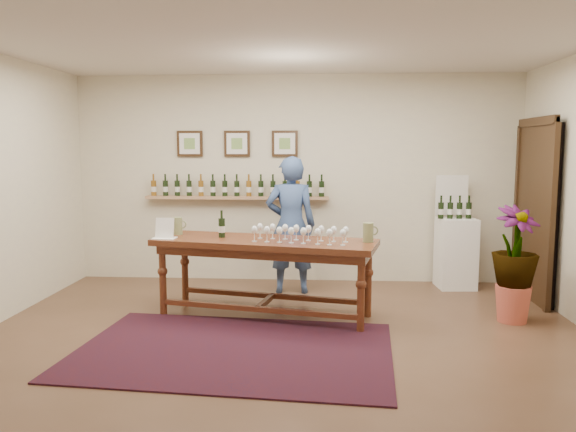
# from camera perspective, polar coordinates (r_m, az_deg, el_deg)

# --- Properties ---
(ground) EXTENTS (6.00, 6.00, 0.00)m
(ground) POSITION_cam_1_polar(r_m,az_deg,el_deg) (5.46, -0.55, -12.57)
(ground) COLOR #4D3422
(ground) RESTS_ON ground
(room_shell) EXTENTS (6.00, 6.00, 6.00)m
(room_shell) POSITION_cam_1_polar(r_m,az_deg,el_deg) (7.24, 17.49, 1.04)
(room_shell) COLOR beige
(room_shell) RESTS_ON ground
(rug) EXTENTS (2.96, 2.10, 0.02)m
(rug) POSITION_cam_1_polar(r_m,az_deg,el_deg) (5.23, -5.51, -13.41)
(rug) COLOR #4C120D
(rug) RESTS_ON ground
(tasting_table) EXTENTS (2.49, 1.24, 0.85)m
(tasting_table) POSITION_cam_1_polar(r_m,az_deg,el_deg) (6.06, -2.37, -3.57)
(tasting_table) COLOR #4C2513
(tasting_table) RESTS_ON ground
(table_glasses) EXTENTS (1.28, 0.54, 0.17)m
(table_glasses) POSITION_cam_1_polar(r_m,az_deg,el_deg) (5.87, 1.26, -1.81)
(table_glasses) COLOR white
(table_glasses) RESTS_ON tasting_table
(table_bottles) EXTENTS (0.27, 0.17, 0.28)m
(table_bottles) POSITION_cam_1_polar(r_m,az_deg,el_deg) (6.23, -6.65, -0.85)
(table_bottles) COLOR black
(table_bottles) RESTS_ON tasting_table
(pitcher_left) EXTENTS (0.14, 0.14, 0.20)m
(pitcher_left) POSITION_cam_1_polar(r_m,az_deg,el_deg) (6.48, -11.15, -1.00)
(pitcher_left) COLOR olive
(pitcher_left) RESTS_ON tasting_table
(pitcher_right) EXTENTS (0.15, 0.15, 0.20)m
(pitcher_right) POSITION_cam_1_polar(r_m,az_deg,el_deg) (5.91, 8.15, -1.66)
(pitcher_right) COLOR olive
(pitcher_right) RESTS_ON tasting_table
(menu_card) EXTENTS (0.25, 0.19, 0.22)m
(menu_card) POSITION_cam_1_polar(r_m,az_deg,el_deg) (6.25, -12.41, -1.20)
(menu_card) COLOR white
(menu_card) RESTS_ON tasting_table
(display_pedestal) EXTENTS (0.49, 0.49, 0.92)m
(display_pedestal) POSITION_cam_1_polar(r_m,az_deg,el_deg) (7.66, 16.67, -3.62)
(display_pedestal) COLOR white
(display_pedestal) RESTS_ON ground
(pedestal_bottles) EXTENTS (0.28, 0.09, 0.27)m
(pedestal_bottles) POSITION_cam_1_polar(r_m,az_deg,el_deg) (7.52, 16.59, 0.78)
(pedestal_bottles) COLOR black
(pedestal_bottles) RESTS_ON display_pedestal
(info_sign) EXTENTS (0.42, 0.05, 0.58)m
(info_sign) POSITION_cam_1_polar(r_m,az_deg,el_deg) (7.65, 16.29, 2.04)
(info_sign) COLOR white
(info_sign) RESTS_ON display_pedestal
(potted_plant) EXTENTS (0.74, 0.74, 1.06)m
(potted_plant) POSITION_cam_1_polar(r_m,az_deg,el_deg) (6.33, 22.03, -4.54)
(potted_plant) COLOR #C45541
(potted_plant) RESTS_ON ground
(person) EXTENTS (0.64, 0.43, 1.72)m
(person) POSITION_cam_1_polar(r_m,az_deg,el_deg) (7.03, 0.29, -0.92)
(person) COLOR #364E7F
(person) RESTS_ON ground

